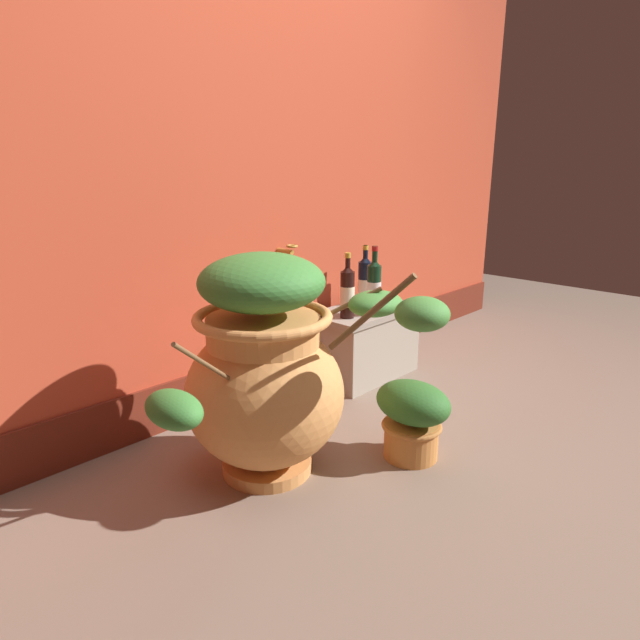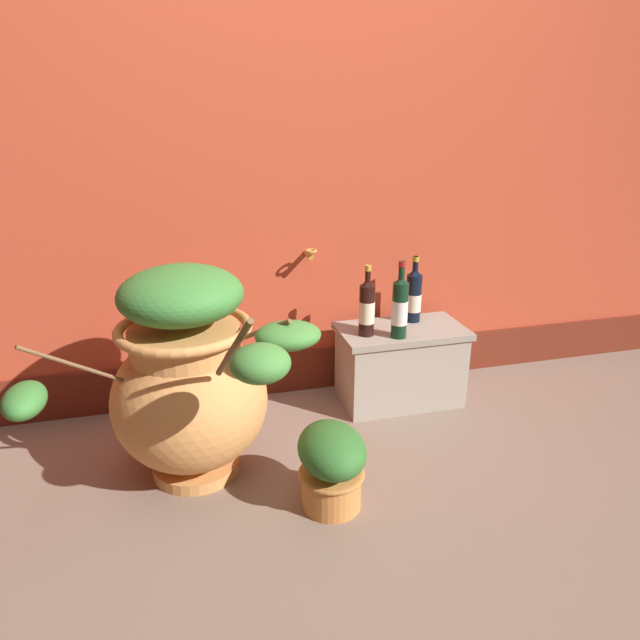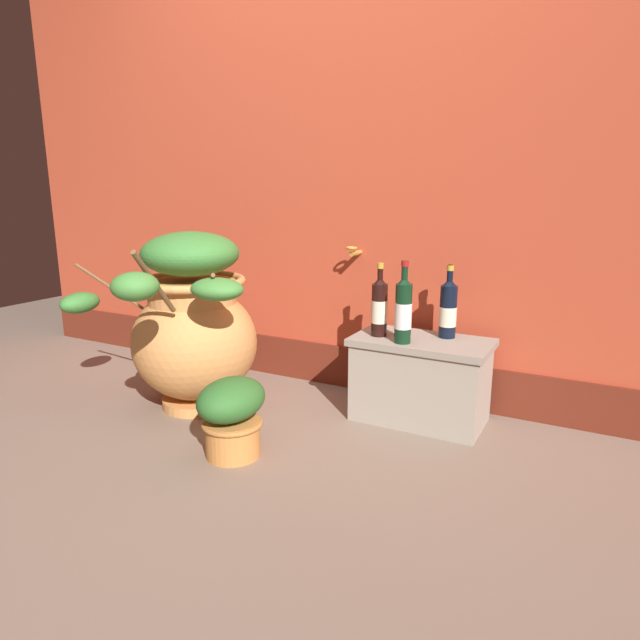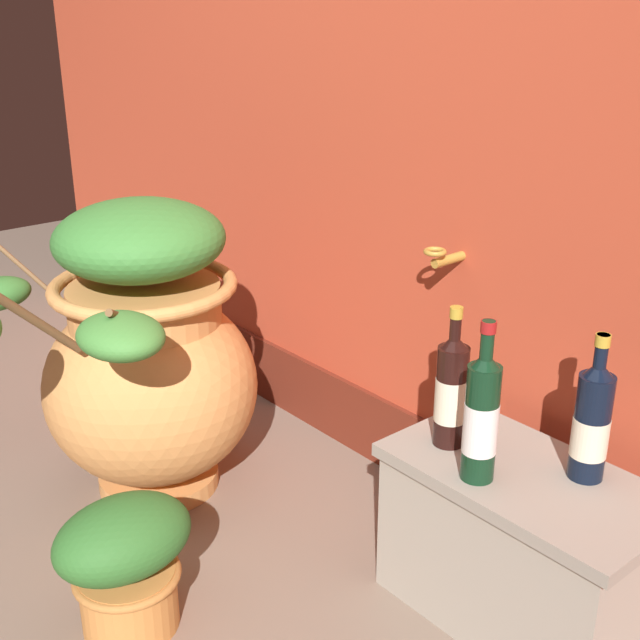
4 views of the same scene
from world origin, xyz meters
The scene contains 7 objects.
back_wall centered at (0.00, 1.20, 1.29)m, with size 4.40×0.33×2.60m.
terracotta_urn centered at (-0.53, 0.52, 0.41)m, with size 1.00×0.90×0.83m.
stone_ledge centered at (0.46, 0.87, 0.20)m, with size 0.59×0.33×0.38m.
wine_bottle_left centered at (0.27, 0.84, 0.51)m, with size 0.07×0.07×0.33m.
wine_bottle_middle centered at (0.55, 0.95, 0.51)m, with size 0.08×0.08×0.32m.
wine_bottle_right centered at (0.40, 0.77, 0.52)m, with size 0.07×0.07×0.35m.
potted_shrub centered at (-0.07, 0.20, 0.17)m, with size 0.24×0.31×0.31m.
Camera 4 is at (1.33, -0.43, 1.32)m, focal length 46.63 mm.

